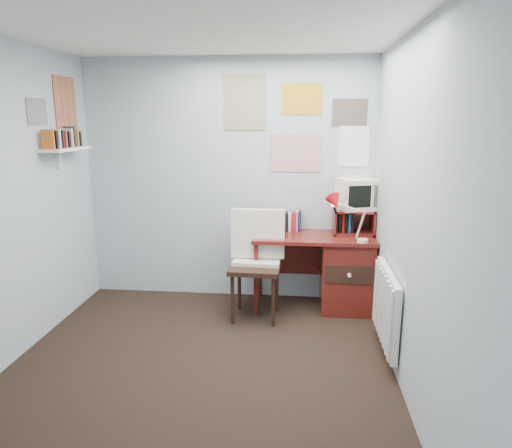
{
  "coord_description": "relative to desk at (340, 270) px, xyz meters",
  "views": [
    {
      "loc": [
        0.75,
        -2.94,
        1.9
      ],
      "look_at": [
        0.37,
        0.9,
        1.0
      ],
      "focal_mm": 32.0,
      "sensor_mm": 36.0,
      "label": 1
    }
  ],
  "objects": [
    {
      "name": "crt_tv",
      "position": [
        0.14,
        0.13,
        0.77
      ],
      "size": [
        0.43,
        0.41,
        0.33
      ],
      "primitive_type": "cube",
      "rotation": [
        0.0,
        0.0,
        0.31
      ],
      "color": "#EFE8C8",
      "rests_on": "tv_riser"
    },
    {
      "name": "wall_shelf",
      "position": [
        -2.57,
        -0.38,
        1.21
      ],
      "size": [
        0.2,
        0.62,
        0.24
      ],
      "primitive_type": "cube",
      "color": "white",
      "rests_on": "left_wall"
    },
    {
      "name": "ground",
      "position": [
        -1.17,
        -1.48,
        -0.41
      ],
      "size": [
        3.5,
        3.5,
        0.0
      ],
      "primitive_type": "plane",
      "color": "black",
      "rests_on": "ground"
    },
    {
      "name": "ceiling",
      "position": [
        -1.17,
        -1.48,
        2.09
      ],
      "size": [
        3.0,
        3.5,
        0.02
      ],
      "primitive_type": "cube",
      "color": "white",
      "rests_on": "back_wall"
    },
    {
      "name": "desk",
      "position": [
        0.0,
        0.0,
        0.0
      ],
      "size": [
        1.2,
        0.55,
        0.76
      ],
      "color": "maroon",
      "rests_on": "ground"
    },
    {
      "name": "back_wall",
      "position": [
        -1.17,
        0.27,
        0.84
      ],
      "size": [
        3.0,
        0.02,
        2.5
      ],
      "primitive_type": "cube",
      "color": "#A1ABB8",
      "rests_on": "ground"
    },
    {
      "name": "tv_riser",
      "position": [
        0.12,
        0.11,
        0.48
      ],
      "size": [
        0.4,
        0.3,
        0.25
      ],
      "primitive_type": "cube",
      "color": "maroon",
      "rests_on": "desk"
    },
    {
      "name": "radiator",
      "position": [
        0.29,
        -0.93,
        0.01
      ],
      "size": [
        0.09,
        0.8,
        0.6
      ],
      "primitive_type": "cube",
      "color": "white",
      "rests_on": "right_wall"
    },
    {
      "name": "desk_chair",
      "position": [
        -0.83,
        -0.3,
        0.1
      ],
      "size": [
        0.54,
        0.52,
        1.01
      ],
      "primitive_type": "cube",
      "rotation": [
        0.0,
        0.0,
        -0.05
      ],
      "color": "black",
      "rests_on": "ground"
    },
    {
      "name": "posters_left",
      "position": [
        -2.67,
        -0.38,
        1.59
      ],
      "size": [
        0.01,
        0.7,
        0.6
      ],
      "primitive_type": "cube",
      "color": "white",
      "rests_on": "left_wall"
    },
    {
      "name": "desk_lamp",
      "position": [
        0.17,
        -0.21,
        0.55
      ],
      "size": [
        0.28,
        0.24,
        0.39
      ],
      "primitive_type": "cube",
      "rotation": [
        0.0,
        0.0,
        0.03
      ],
      "color": "red",
      "rests_on": "desk"
    },
    {
      "name": "posters_back",
      "position": [
        -0.47,
        0.26,
        1.44
      ],
      "size": [
        1.2,
        0.01,
        0.9
      ],
      "primitive_type": "cube",
      "color": "white",
      "rests_on": "back_wall"
    },
    {
      "name": "right_wall",
      "position": [
        0.33,
        -1.48,
        0.84
      ],
      "size": [
        0.02,
        3.5,
        2.5
      ],
      "primitive_type": "cube",
      "color": "#A1ABB8",
      "rests_on": "ground"
    },
    {
      "name": "book_row",
      "position": [
        -0.51,
        0.18,
        0.46
      ],
      "size": [
        0.6,
        0.14,
        0.22
      ],
      "primitive_type": "cube",
      "color": "maroon",
      "rests_on": "desk"
    }
  ]
}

